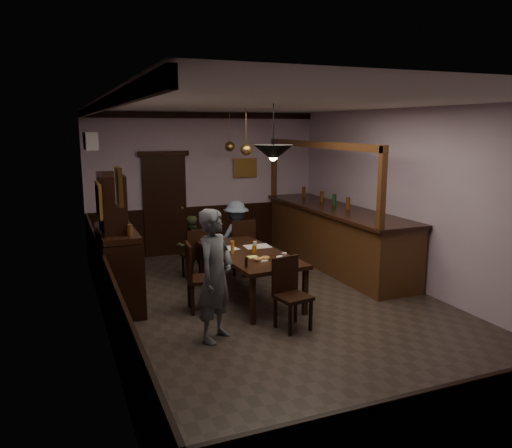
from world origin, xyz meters
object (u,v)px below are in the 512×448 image
pendant_iron (273,153)px  person_standing (215,275)px  person_seated_right (236,236)px  sideboard (117,254)px  chair_far_left (196,252)px  coffee_cup (284,255)px  chair_near (290,290)px  pendant_brass_mid (246,150)px  pendant_brass_far (230,147)px  chair_side (197,274)px  soda_can (254,249)px  bar_counter (334,235)px  person_seated_left (191,246)px  dining_table (249,256)px  chair_far_right (242,244)px

pendant_iron → person_standing: bearing=-153.1°
person_seated_right → sideboard: size_ratio=0.66×
chair_far_left → coffee_cup: 2.02m
chair_near → coffee_cup: size_ratio=12.11×
person_seated_right → pendant_iron: 2.92m
pendant_brass_mid → person_seated_right: bearing=89.6°
person_standing → pendant_brass_far: (1.51, 3.77, 1.45)m
chair_side → coffee_cup: chair_side is taller
person_standing → pendant_brass_far: 4.32m
chair_side → soda_can: bearing=-74.3°
person_standing → bar_counter: size_ratio=0.39×
person_seated_left → dining_table: bearing=99.2°
chair_near → person_standing: 1.09m
person_seated_left → pendant_iron: pendant_iron is taller
pendant_brass_mid → pendant_brass_far: bearing=82.1°
person_seated_left → coffee_cup: bearing=102.8°
chair_far_right → pendant_brass_far: pendant_brass_far is taller
chair_far_left → chair_side: chair_side is taller
person_seated_left → pendant_brass_mid: size_ratio=1.37×
coffee_cup → person_seated_right: bearing=86.4°
pendant_iron → chair_far_left: bearing=105.8°
dining_table → pendant_iron: pendant_iron is taller
chair_near → pendant_iron: size_ratio=1.25×
person_seated_left → chair_side: bearing=67.5°
chair_far_right → bar_counter: bearing=178.6°
coffee_cup → dining_table: bearing=118.6°
chair_far_left → sideboard: (-1.44, -0.83, 0.30)m
dining_table → pendant_brass_mid: size_ratio=2.79×
chair_near → pendant_brass_mid: size_ratio=1.20×
sideboard → bar_counter: bar_counter is taller
chair_near → person_seated_left: bearing=92.1°
pendant_iron → bar_counter: bearing=41.9°
pendant_brass_far → bar_counter: bearing=-37.4°
person_standing → bar_counter: 4.06m
pendant_iron → person_seated_right: bearing=82.8°
dining_table → coffee_cup: (0.35, -0.55, 0.11)m
chair_near → person_seated_right: size_ratio=0.73×
dining_table → pendant_brass_far: bearing=77.5°
chair_near → person_standing: size_ratio=0.57×
chair_far_right → person_seated_right: 0.30m
person_standing → bar_counter: (3.21, 2.48, -0.24)m
chair_far_right → soda_can: (-0.30, -1.37, 0.25)m
coffee_cup → soda_can: (-0.29, 0.47, 0.01)m
sideboard → bar_counter: 4.27m
person_seated_right → pendant_brass_mid: bearing=76.5°
chair_far_left → sideboard: sideboard is taller
sideboard → pendant_brass_far: size_ratio=2.49×
chair_side → chair_far_left: bearing=-8.5°
person_seated_right → person_standing: bearing=52.4°
chair_near → chair_side: 1.46m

